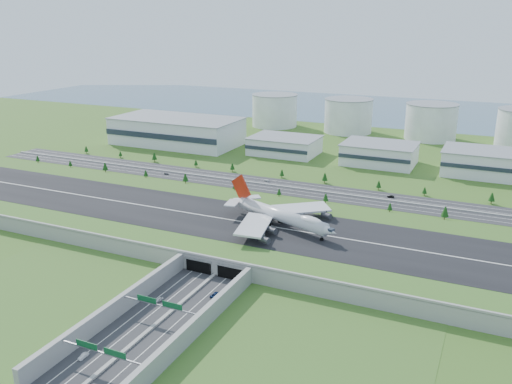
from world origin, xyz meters
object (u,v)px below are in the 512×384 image
at_px(car_4, 166,174).
at_px(car_5, 391,196).
at_px(boeing_747, 281,215).
at_px(car_0, 159,300).
at_px(fuel_tank_a, 275,111).
at_px(car_2, 215,295).
at_px(car_7, 266,180).
at_px(car_1, 83,356).

height_order(car_4, car_5, car_5).
distance_m(boeing_747, car_5, 108.51).
xyz_separation_m(car_0, car_4, (-108.48, 169.44, -0.10)).
xyz_separation_m(fuel_tank_a, car_2, (130.26, -378.00, -16.55)).
distance_m(car_4, car_5, 171.31).
bearing_deg(boeing_747, car_0, -84.07).
xyz_separation_m(car_0, car_5, (62.18, 184.37, 0.05)).
bearing_deg(car_0, car_5, 82.61).
bearing_deg(car_7, car_0, 19.66).
xyz_separation_m(car_2, car_4, (-128.57, 155.49, -0.16)).
height_order(boeing_747, car_1, boeing_747).
bearing_deg(car_1, fuel_tank_a, 103.88).
bearing_deg(fuel_tank_a, boeing_747, -66.76).
relative_size(car_4, car_5, 0.79).
relative_size(boeing_747, car_5, 14.62).
height_order(car_1, car_4, car_1).
xyz_separation_m(boeing_747, car_4, (-130.30, 84.86, -13.83)).
relative_size(boeing_747, car_1, 16.27).
distance_m(car_1, car_4, 240.03).
distance_m(fuel_tank_a, car_4, 223.14).
distance_m(fuel_tank_a, car_2, 400.15).
bearing_deg(car_2, car_7, -70.99).
bearing_deg(car_0, boeing_747, 86.78).
distance_m(boeing_747, car_4, 156.11).
bearing_deg(car_0, car_1, -80.20).
distance_m(car_2, car_7, 178.28).
distance_m(car_0, car_2, 24.46).
xyz_separation_m(fuel_tank_a, boeing_747, (131.98, -307.36, -2.88)).
bearing_deg(car_4, car_1, -155.85).
height_order(car_0, car_1, car_0).
bearing_deg(car_4, boeing_747, -125.49).
bearing_deg(boeing_747, car_7, 137.73).
distance_m(boeing_747, car_1, 132.56).
distance_m(car_5, car_7, 92.29).
distance_m(car_1, car_7, 232.08).
xyz_separation_m(car_1, car_2, (21.23, 59.20, 0.09)).
bearing_deg(car_0, fuel_tank_a, 116.95).
xyz_separation_m(fuel_tank_a, car_5, (172.34, -207.57, -16.56)).
bearing_deg(fuel_tank_a, car_4, -89.57).
bearing_deg(car_1, car_7, 97.05).
relative_size(car_0, car_2, 0.76).
distance_m(boeing_747, car_7, 113.90).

